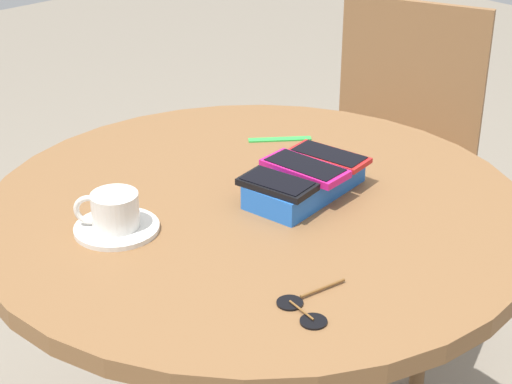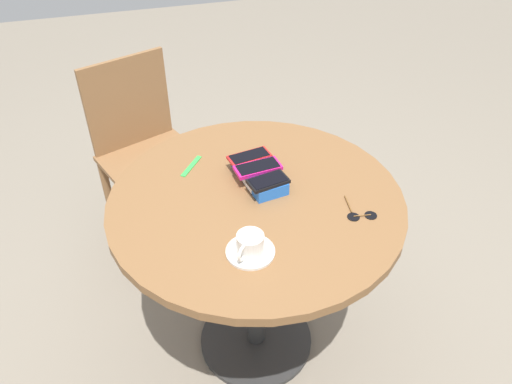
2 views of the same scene
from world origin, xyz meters
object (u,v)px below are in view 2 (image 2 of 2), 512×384
object	(u,v)px
chair_near_window	(148,156)
lanyard_strap	(191,166)
coffee_cup	(250,244)
round_table	(256,230)
phone_black	(268,181)
saucer	(250,252)
phone_red	(249,157)
phone_box	(259,175)
sunglasses	(360,215)
phone_magenta	(258,168)

from	to	relation	value
chair_near_window	lanyard_strap	bearing A→B (deg)	12.98
coffee_cup	chair_near_window	distance (m)	1.01
round_table	phone_black	size ratio (longest dim) A/B	6.91
saucer	lanyard_strap	xyz separation A→B (m)	(-0.43, -0.08, -0.00)
chair_near_window	phone_red	bearing A→B (deg)	27.56
round_table	phone_red	size ratio (longest dim) A/B	6.21
phone_box	sunglasses	xyz separation A→B (m)	(0.24, 0.23, -0.02)
phone_black	phone_magenta	bearing A→B (deg)	-171.93
phone_black	phone_red	bearing A→B (deg)	-172.43
phone_red	sunglasses	bearing A→B (deg)	38.05
round_table	sunglasses	xyz separation A→B (m)	(0.16, 0.27, 0.14)
phone_magenta	phone_box	bearing A→B (deg)	57.74
chair_near_window	phone_black	bearing A→B (deg)	23.97
round_table	phone_magenta	distance (m)	0.20
phone_black	saucer	distance (m)	0.26
phone_box	round_table	bearing A→B (deg)	-22.39
phone_black	lanyard_strap	world-z (taller)	phone_black
phone_magenta	round_table	bearing A→B (deg)	-19.93
phone_red	phone_magenta	world-z (taller)	phone_magenta
phone_magenta	phone_black	bearing A→B (deg)	8.07
phone_magenta	lanyard_strap	size ratio (longest dim) A/B	1.25
phone_box	chair_near_window	size ratio (longest dim) A/B	0.26
coffee_cup	round_table	bearing A→B (deg)	159.82
phone_red	lanyard_strap	size ratio (longest dim) A/B	1.21
phone_box	chair_near_window	world-z (taller)	chair_near_window
phone_red	phone_magenta	bearing A→B (deg)	7.03
phone_red	phone_black	distance (m)	0.14
saucer	sunglasses	distance (m)	0.35
saucer	chair_near_window	xyz separation A→B (m)	(-0.94, -0.20, -0.28)
round_table	sunglasses	world-z (taller)	sunglasses
phone_magenta	chair_near_window	xyz separation A→B (m)	(-0.64, -0.31, -0.32)
phone_magenta	chair_near_window	bearing A→B (deg)	-154.38
lanyard_strap	phone_box	bearing A→B (deg)	55.70
phone_red	lanyard_strap	bearing A→B (deg)	-108.68
saucer	round_table	bearing A→B (deg)	160.08
phone_red	saucer	world-z (taller)	phone_red
round_table	phone_black	bearing A→B (deg)	102.06
phone_box	phone_red	size ratio (longest dim) A/B	1.57
phone_magenta	coffee_cup	distance (m)	0.32
phone_box	coffee_cup	size ratio (longest dim) A/B	2.65
coffee_cup	chair_near_window	bearing A→B (deg)	-168.31
phone_box	sunglasses	world-z (taller)	phone_box
phone_box	coffee_cup	distance (m)	0.32
phone_black	chair_near_window	bearing A→B (deg)	-156.03
round_table	saucer	bearing A→B (deg)	-19.92
phone_red	sunglasses	world-z (taller)	phone_red
lanyard_strap	saucer	bearing A→B (deg)	10.43
round_table	coffee_cup	world-z (taller)	coffee_cup
phone_magenta	saucer	distance (m)	0.32
round_table	phone_black	xyz separation A→B (m)	(-0.01, 0.04, 0.18)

